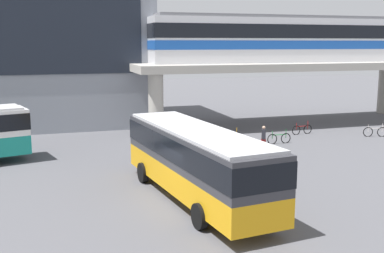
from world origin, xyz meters
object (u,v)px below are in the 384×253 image
at_px(bicycle_green, 279,138).
at_px(bus_main, 195,156).
at_px(bicycle_silver, 375,132).
at_px(bicycle_red, 302,130).
at_px(bicycle_orange, 231,137).
at_px(pedestrian_by_bike_rack, 263,139).
at_px(train, 284,38).

bearing_deg(bicycle_green, bus_main, -133.77).
bearing_deg(bicycle_green, bicycle_silver, 0.75).
xyz_separation_m(bicycle_red, bicycle_orange, (-6.33, -1.16, 0.00)).
height_order(bicycle_silver, pedestrian_by_bike_rack, pedestrian_by_bike_rack).
height_order(bus_main, pedestrian_by_bike_rack, bus_main).
relative_size(bicycle_silver, pedestrian_by_bike_rack, 1.06).
distance_m(bicycle_silver, pedestrian_by_bike_rack, 10.20).
bearing_deg(bicycle_silver, bus_main, -150.59).
height_order(train, bus_main, train).
height_order(bus_main, bicycle_red, bus_main).
height_order(bicycle_orange, bicycle_silver, same).
xyz_separation_m(bus_main, bicycle_orange, (6.13, 10.96, -1.63)).
distance_m(bicycle_orange, bicycle_silver, 11.12).
bearing_deg(bicycle_silver, bicycle_orange, 173.43).
distance_m(bus_main, pedestrian_by_bike_rack, 10.71).
xyz_separation_m(bicycle_orange, pedestrian_by_bike_rack, (1.02, -3.08, 0.40)).
distance_m(train, bicycle_green, 10.76).
xyz_separation_m(bicycle_green, bicycle_silver, (8.01, 0.10, 0.00)).
xyz_separation_m(bus_main, pedestrian_by_bike_rack, (7.15, 7.88, -1.23)).
bearing_deg(bicycle_red, train, 81.29).
distance_m(bicycle_red, bicycle_silver, 5.31).
bearing_deg(bus_main, bicycle_red, 44.20).
bearing_deg(bus_main, bicycle_green, 46.23).
bearing_deg(bus_main, pedestrian_by_bike_rack, 47.77).
distance_m(train, bicycle_silver, 10.69).
xyz_separation_m(bus_main, bicycle_silver, (17.18, 9.68, -1.63)).
height_order(train, bicycle_green, train).
bearing_deg(train, bicycle_silver, -60.74).
height_order(train, bicycle_red, train).
height_order(bicycle_green, bicycle_red, same).
distance_m(bicycle_green, bicycle_orange, 3.34).
bearing_deg(bicycle_green, train, 61.04).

